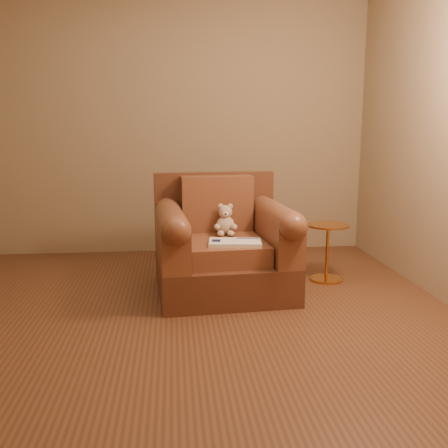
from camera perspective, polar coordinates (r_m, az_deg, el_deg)
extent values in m
plane|color=brown|center=(3.51, -5.15, -10.84)|extent=(4.00, 4.00, 0.00)
cube|color=#917A59|center=(5.26, -5.73, 11.43)|extent=(4.00, 0.02, 2.70)
cube|color=#917A59|center=(1.26, -4.89, 13.31)|extent=(4.00, 0.02, 2.70)
cube|color=#552E1C|center=(4.01, -0.08, -5.78)|extent=(1.10, 1.06, 0.29)
cube|color=#552E1C|center=(4.33, -1.11, 1.74)|extent=(1.03, 0.18, 0.64)
cube|color=brown|center=(3.91, 0.06, -2.89)|extent=(0.65, 0.76, 0.15)
cube|color=brown|center=(4.19, -0.82, 2.35)|extent=(0.61, 0.21, 0.46)
cube|color=brown|center=(3.84, -6.00, -1.87)|extent=(0.27, 0.89, 0.33)
cube|color=brown|center=(3.98, 5.90, -1.40)|extent=(0.27, 0.89, 0.33)
cylinder|color=brown|center=(3.80, -6.05, 0.55)|extent=(0.27, 0.89, 0.21)
cylinder|color=brown|center=(3.95, 5.94, 0.94)|extent=(0.27, 0.89, 0.21)
ellipsoid|color=tan|center=(4.07, 0.17, -0.18)|extent=(0.15, 0.13, 0.16)
sphere|color=tan|center=(4.06, 0.17, 1.38)|extent=(0.11, 0.11, 0.11)
ellipsoid|color=tan|center=(4.06, -0.38, 2.04)|extent=(0.04, 0.03, 0.04)
ellipsoid|color=tan|center=(4.06, 0.71, 2.04)|extent=(0.04, 0.03, 0.04)
ellipsoid|color=beige|center=(4.01, 0.18, 1.12)|extent=(0.05, 0.03, 0.04)
sphere|color=black|center=(3.99, 0.19, 1.16)|extent=(0.02, 0.02, 0.02)
ellipsoid|color=tan|center=(4.01, -0.80, -0.35)|extent=(0.05, 0.10, 0.05)
ellipsoid|color=tan|center=(4.01, 1.18, -0.34)|extent=(0.05, 0.10, 0.05)
ellipsoid|color=tan|center=(3.99, -0.39, -1.09)|extent=(0.06, 0.10, 0.05)
ellipsoid|color=tan|center=(3.99, 0.77, -1.09)|extent=(0.06, 0.10, 0.05)
cube|color=beige|center=(3.72, 1.27, -2.17)|extent=(0.41, 0.28, 0.03)
cube|color=white|center=(3.71, -0.23, -1.94)|extent=(0.21, 0.25, 0.00)
cube|color=white|center=(3.72, 2.77, -1.94)|extent=(0.21, 0.25, 0.00)
cube|color=beige|center=(3.71, 1.27, -1.93)|extent=(0.03, 0.23, 0.00)
cube|color=#0F1638|center=(3.72, -0.90, -1.91)|extent=(0.07, 0.09, 0.00)
cube|color=slate|center=(3.80, 2.73, -1.64)|extent=(0.18, 0.07, 0.00)
cylinder|color=#D88B3B|center=(4.43, 11.59, -6.19)|extent=(0.28, 0.28, 0.02)
cylinder|color=#D88B3B|center=(4.37, 11.70, -3.23)|extent=(0.03, 0.03, 0.46)
cylinder|color=#D88B3B|center=(4.32, 11.83, -0.16)|extent=(0.35, 0.35, 0.02)
cylinder|color=#D88B3B|center=(4.32, 11.82, -0.31)|extent=(0.03, 0.03, 0.02)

